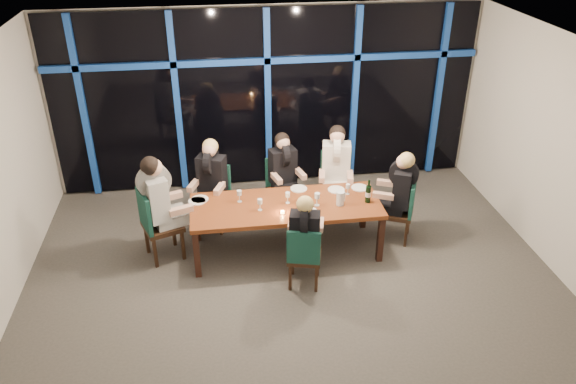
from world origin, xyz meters
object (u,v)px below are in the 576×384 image
(chair_near_mid, at_px, (304,254))
(diner_far_right, at_px, (336,159))
(diner_far_left, at_px, (211,172))
(wine_bottle, at_px, (368,194))
(diner_end_left, at_px, (158,193))
(chair_end_right, at_px, (403,208))
(chair_far_left, at_px, (214,193))
(chair_end_left, at_px, (155,222))
(chair_far_right, at_px, (335,180))
(diner_near_mid, at_px, (305,227))
(diner_end_right, at_px, (400,184))
(dining_table, at_px, (286,208))
(water_pitcher, at_px, (340,198))
(chair_far_mid, at_px, (282,184))
(diner_far_mid, at_px, (284,164))

(chair_near_mid, bearing_deg, diner_far_right, -100.20)
(diner_far_left, height_order, wine_bottle, diner_far_left)
(diner_far_left, relative_size, diner_end_left, 0.92)
(diner_far_right, bearing_deg, chair_end_right, -32.90)
(chair_far_left, height_order, chair_end_left, chair_end_left)
(chair_far_left, distance_m, chair_far_right, 1.87)
(chair_near_mid, relative_size, diner_near_mid, 1.03)
(chair_far_right, xyz_separation_m, chair_near_mid, (-0.79, -1.79, -0.06))
(diner_near_mid, bearing_deg, diner_end_right, -136.15)
(chair_far_left, bearing_deg, diner_near_mid, -34.28)
(chair_end_left, height_order, chair_end_right, chair_end_left)
(dining_table, distance_m, wine_bottle, 1.14)
(chair_end_right, bearing_deg, diner_near_mid, -37.86)
(water_pitcher, bearing_deg, diner_near_mid, -113.22)
(chair_near_mid, bearing_deg, water_pitcher, -115.72)
(chair_far_mid, xyz_separation_m, diner_far_left, (-1.07, -0.25, 0.40))
(wine_bottle, bearing_deg, chair_end_left, 176.80)
(dining_table, height_order, diner_far_left, diner_far_left)
(diner_far_mid, bearing_deg, chair_end_right, -44.40)
(diner_end_left, xyz_separation_m, wine_bottle, (2.82, -0.19, -0.13))
(diner_end_right, bearing_deg, chair_far_mid, -96.94)
(diner_end_left, relative_size, water_pitcher, 5.18)
(diner_far_left, relative_size, diner_end_right, 1.02)
(diner_end_right, distance_m, wine_bottle, 0.53)
(chair_far_left, xyz_separation_m, diner_far_mid, (1.06, 0.10, 0.36))
(chair_far_mid, distance_m, diner_far_right, 0.94)
(diner_far_mid, relative_size, diner_end_right, 0.99)
(diner_end_right, bearing_deg, water_pitcher, -53.70)
(diner_end_left, xyz_separation_m, water_pitcher, (2.43, -0.21, -0.16))
(chair_end_left, bearing_deg, diner_near_mid, -134.53)
(chair_near_mid, height_order, diner_end_right, diner_end_right)
(diner_far_left, bearing_deg, chair_end_left, -115.96)
(diner_end_left, bearing_deg, chair_end_right, -111.59)
(chair_far_left, relative_size, diner_near_mid, 1.10)
(diner_far_right, bearing_deg, diner_far_left, -165.88)
(diner_near_mid, relative_size, water_pitcher, 4.43)
(dining_table, relative_size, diner_end_right, 2.81)
(diner_far_left, relative_size, diner_far_right, 0.95)
(chair_end_left, xyz_separation_m, chair_near_mid, (1.89, -0.92, -0.09))
(chair_far_right, bearing_deg, diner_end_right, -37.99)
(chair_far_mid, distance_m, chair_end_right, 1.90)
(chair_far_right, relative_size, chair_near_mid, 1.13)
(diner_far_mid, distance_m, diner_end_left, 1.99)
(diner_far_mid, relative_size, diner_end_left, 0.89)
(chair_far_mid, xyz_separation_m, chair_far_right, (0.82, -0.09, 0.04))
(diner_far_mid, distance_m, diner_end_right, 1.76)
(chair_far_left, bearing_deg, chair_end_right, 4.97)
(dining_table, bearing_deg, chair_far_right, 45.88)
(chair_far_left, height_order, chair_far_mid, chair_far_left)
(chair_end_right, xyz_separation_m, water_pitcher, (-0.97, -0.15, 0.32))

